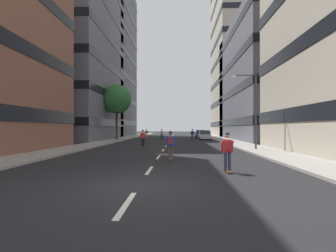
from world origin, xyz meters
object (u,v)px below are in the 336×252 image
street_tree_near (117,99)px  parked_car_near (204,135)px  streetlamp_right (251,103)px  skater_0 (147,133)px  skater_4 (162,134)px  parked_car_mid (200,134)px  skater_3 (143,137)px  skater_5 (228,149)px  skater_1 (171,144)px  skater_2 (192,134)px

street_tree_near → parked_car_near: bearing=11.3°
streetlamp_right → skater_0: (-12.13, 22.44, -3.15)m
street_tree_near → skater_4: bearing=0.6°
skater_0 → parked_car_mid: bearing=22.4°
street_tree_near → skater_3: (6.08, -13.19, -5.46)m
skater_5 → skater_1: bearing=125.1°
skater_1 → skater_3: bearing=107.7°
skater_5 → parked_car_near: bearing=85.9°
streetlamp_right → skater_4: streetlamp_right is taller
parked_car_near → skater_1: size_ratio=2.47×
parked_car_mid → skater_2: bearing=-100.9°
parked_car_mid → skater_3: 24.72m
parked_car_near → street_tree_near: 15.36m
parked_car_mid → skater_5: skater_5 is taller
parked_car_mid → streetlamp_right: bearing=-85.6°
parked_car_mid → skater_3: (-7.89, -23.43, 0.29)m
skater_1 → skater_0: bearing=100.4°
parked_car_near → skater_1: bearing=-100.4°
skater_1 → skater_4: same height
parked_car_near → skater_5: skater_5 is taller
street_tree_near → streetlamp_right: street_tree_near is taller
skater_3 → skater_4: 13.30m
parked_car_mid → skater_0: 10.89m
skater_4 → parked_car_mid: bearing=56.0°
skater_0 → skater_3: 19.40m
parked_car_mid → skater_5: (-2.10, -37.06, 0.32)m
street_tree_near → skater_0: street_tree_near is taller
skater_4 → skater_2: bearing=-13.4°
parked_car_mid → skater_0: (-10.07, -4.15, 0.29)m
skater_0 → skater_3: bearing=-83.6°
skater_0 → parked_car_near: bearing=-18.1°
parked_car_near → parked_car_mid: size_ratio=1.00×
streetlamp_right → skater_1: streetlamp_right is taller
parked_car_near → skater_4: (-6.86, -2.71, 0.32)m
streetlamp_right → skater_1: size_ratio=3.65×
street_tree_near → streetlamp_right: size_ratio=1.33×
streetlamp_right → skater_4: 18.96m
skater_4 → skater_1: bearing=-84.8°
skater_0 → skater_2: size_ratio=1.00×
skater_0 → skater_4: size_ratio=1.00×
skater_0 → skater_1: bearing=-79.6°
street_tree_near → skater_1: size_ratio=4.85×
street_tree_near → skater_0: 9.06m
parked_car_mid → skater_1: (-4.74, -33.31, 0.32)m
parked_car_near → streetlamp_right: size_ratio=0.68×
street_tree_near → streetlamp_right: bearing=-45.6°
skater_2 → skater_3: (-5.72, -12.14, -0.03)m
streetlamp_right → skater_0: bearing=118.4°
parked_car_near → skater_1: (-4.74, -25.86, 0.32)m
parked_car_mid → skater_3: bearing=-108.6°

